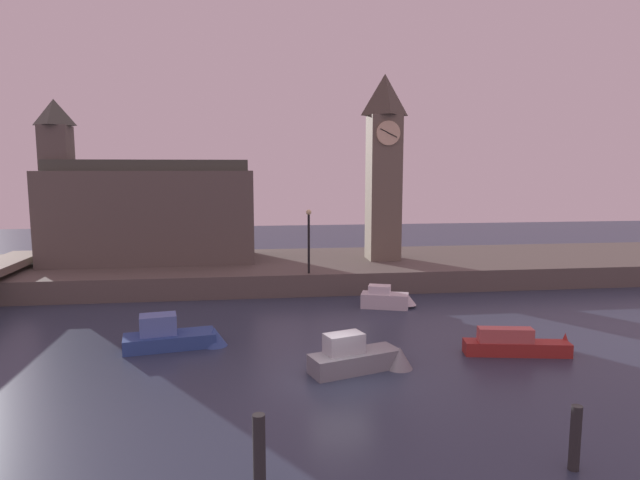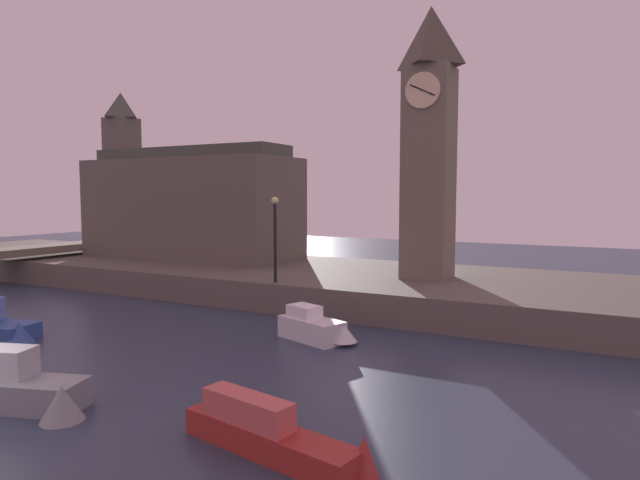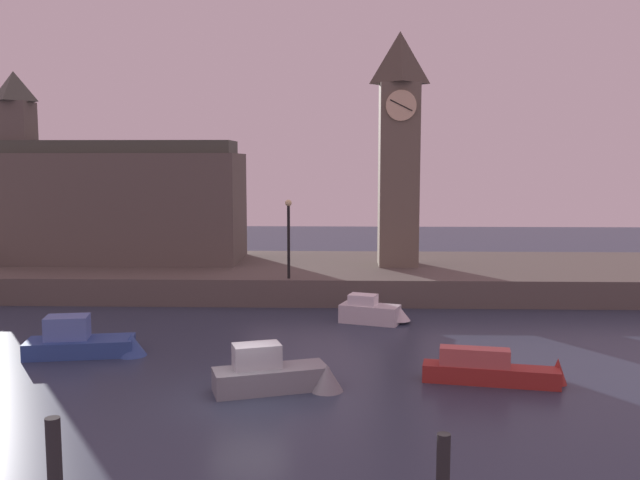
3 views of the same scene
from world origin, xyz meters
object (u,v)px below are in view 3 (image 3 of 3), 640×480
boat_ferry_white (375,312)px  boat_dinghy_red (499,371)px  mooring_post_right (443,475)px  streetlamp (289,230)px  clock_tower (399,146)px  parliament_hall (114,201)px  boat_tour_blue (91,343)px  boat_cruiser_grey (279,375)px  mooring_post_left (54,461)px

boat_ferry_white → boat_dinghy_red: bearing=-66.4°
mooring_post_right → boat_ferry_white: mooring_post_right is taller
streetlamp → boat_dinghy_red: bearing=-56.9°
clock_tower → boat_dinghy_red: clock_tower is taller
parliament_hall → streetlamp: size_ratio=3.57×
boat_tour_blue → boat_cruiser_grey: bearing=-26.8°
boat_cruiser_grey → streetlamp: bearing=93.0°
streetlamp → mooring_post_left: bearing=-99.6°
clock_tower → streetlamp: clock_tower is taller
parliament_hall → boat_dinghy_red: size_ratio=2.90×
mooring_post_left → boat_ferry_white: size_ratio=0.56×
boat_dinghy_red → streetlamp: bearing=123.1°
mooring_post_right → boat_tour_blue: (-12.44, 12.35, -0.43)m
mooring_post_left → mooring_post_right: 8.84m
clock_tower → mooring_post_right: (-1.19, -27.25, -7.79)m
boat_cruiser_grey → boat_tour_blue: bearing=153.2°
clock_tower → boat_ferry_white: clock_tower is taller
mooring_post_right → boat_dinghy_red: bearing=70.2°
clock_tower → streetlamp: (-6.30, -5.00, -4.60)m
mooring_post_right → boat_ferry_white: bearing=92.0°
mooring_post_left → boat_tour_blue: bearing=106.6°
mooring_post_left → boat_dinghy_red: size_ratio=0.39×
mooring_post_left → boat_ferry_white: bearing=65.6°
streetlamp → parliament_hall: bearing=150.5°
mooring_post_right → boat_tour_blue: size_ratio=0.37×
mooring_post_right → boat_ferry_white: size_ratio=0.52×
mooring_post_right → parliament_hall: bearing=120.2°
parliament_hall → mooring_post_left: (7.91, -28.57, -4.29)m
boat_tour_blue → parliament_hall: bearing=104.7°
boat_ferry_white → boat_tour_blue: (-11.81, -5.98, -0.03)m
streetlamp → boat_tour_blue: (-7.32, -9.90, -3.63)m
boat_ferry_white → clock_tower: bearing=78.5°
clock_tower → boat_tour_blue: (-13.62, -14.91, -8.23)m
streetlamp → boat_cruiser_grey: streetlamp is taller
parliament_hall → boat_cruiser_grey: (12.37, -20.55, -4.76)m
clock_tower → boat_tour_blue: bearing=-132.4°
boat_cruiser_grey → boat_tour_blue: (-8.05, 4.07, -0.04)m
boat_dinghy_red → boat_ferry_white: bearing=113.6°
boat_ferry_white → boat_cruiser_grey: size_ratio=0.78×
parliament_hall → boat_cruiser_grey: parliament_hall is taller
boat_dinghy_red → boat_tour_blue: 16.08m
boat_dinghy_red → mooring_post_left: bearing=-143.5°
streetlamp → mooring_post_right: size_ratio=2.26×
streetlamp → boat_dinghy_red: 15.93m
mooring_post_right → boat_dinghy_red: size_ratio=0.36×
boat_ferry_white → mooring_post_left: bearing=-114.4°
parliament_hall → mooring_post_left: parliament_hall is taller
boat_ferry_white → boat_cruiser_grey: bearing=-110.5°
boat_dinghy_red → boat_tour_blue: bearing=168.9°
boat_ferry_white → boat_cruiser_grey: 10.73m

